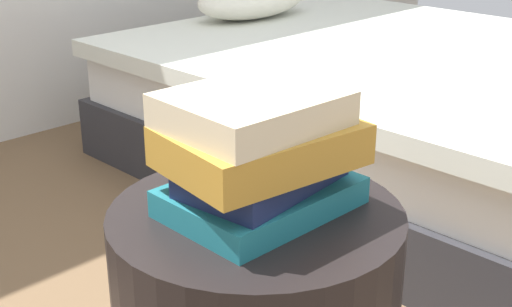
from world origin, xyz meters
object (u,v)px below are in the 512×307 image
at_px(book_cream, 250,108).
at_px(book_teal, 262,197).
at_px(book_ochre, 261,145).
at_px(book_navy, 262,174).
at_px(bed, 406,110).

bearing_deg(book_cream, book_teal, -18.09).
relative_size(book_ochre, book_cream, 1.15).
bearing_deg(book_navy, book_cream, 141.48).
relative_size(book_teal, book_navy, 1.16).
xyz_separation_m(bed, book_ochre, (-1.39, -0.65, 0.42)).
height_order(book_teal, book_navy, book_navy).
distance_m(bed, book_teal, 1.56).
bearing_deg(book_teal, bed, 25.23).
bearing_deg(bed, book_ochre, -155.59).
distance_m(book_navy, book_cream, 0.11).
bearing_deg(book_cream, bed, 26.70).
bearing_deg(book_navy, bed, 18.34).
xyz_separation_m(book_teal, book_navy, (-0.00, -0.00, 0.04)).
bearing_deg(book_ochre, book_teal, 44.12).
xyz_separation_m(book_ochre, book_cream, (-0.01, 0.01, 0.06)).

